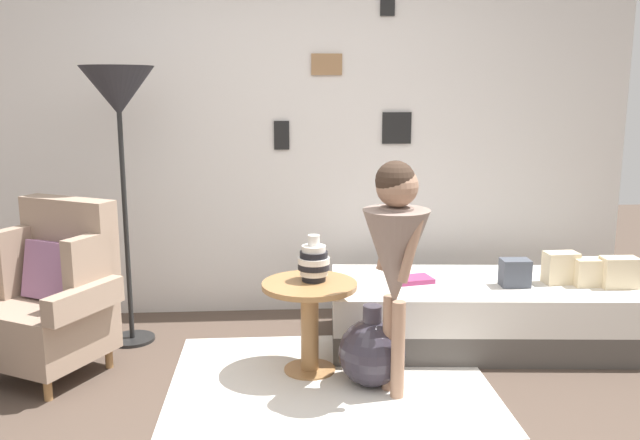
{
  "coord_description": "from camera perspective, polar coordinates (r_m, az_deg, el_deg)",
  "views": [
    {
      "loc": [
        -0.1,
        -2.69,
        1.58
      ],
      "look_at": [
        0.15,
        0.95,
        0.85
      ],
      "focal_mm": 37.12,
      "sensor_mm": 36.0,
      "label": 1
    }
  ],
  "objects": [
    {
      "name": "gallery_wall",
      "position": [
        4.65,
        -2.7,
        7.86
      ],
      "size": [
        4.8,
        0.12,
        2.6
      ],
      "color": "silver",
      "rests_on": "ground"
    },
    {
      "name": "rug",
      "position": [
        3.71,
        0.83,
        -13.76
      ],
      "size": [
        1.72,
        1.35,
        0.01
      ],
      "primitive_type": "cube",
      "color": "silver",
      "rests_on": "ground"
    },
    {
      "name": "armchair",
      "position": [
        4.0,
        -22.11,
        -6.13
      ],
      "size": [
        0.9,
        0.82,
        0.97
      ],
      "color": "#9E7042",
      "rests_on": "ground"
    },
    {
      "name": "daybed",
      "position": [
        4.3,
        13.99,
        -7.75
      ],
      "size": [
        1.96,
        0.95,
        0.4
      ],
      "color": "#4C4742",
      "rests_on": "ground"
    },
    {
      "name": "pillow_head",
      "position": [
        4.37,
        24.39,
        -4.13
      ],
      "size": [
        0.21,
        0.13,
        0.19
      ],
      "primitive_type": "cube",
      "rotation": [
        0.0,
        0.0,
        -0.03
      ],
      "color": "beige",
      "rests_on": "daybed"
    },
    {
      "name": "pillow_mid",
      "position": [
        4.34,
        22.32,
        -4.17
      ],
      "size": [
        0.21,
        0.12,
        0.17
      ],
      "primitive_type": "cube",
      "rotation": [
        0.0,
        0.0,
        -0.02
      ],
      "color": "beige",
      "rests_on": "daybed"
    },
    {
      "name": "pillow_back",
      "position": [
        4.33,
        20.03,
        -3.88
      ],
      "size": [
        0.2,
        0.13,
        0.19
      ],
      "primitive_type": "cube",
      "rotation": [
        0.0,
        0.0,
        0.05
      ],
      "color": "beige",
      "rests_on": "daybed"
    },
    {
      "name": "pillow_extra",
      "position": [
        4.18,
        16.46,
        -4.38
      ],
      "size": [
        0.17,
        0.12,
        0.17
      ],
      "primitive_type": "cube",
      "rotation": [
        0.0,
        0.0,
        -0.03
      ],
      "color": "#474C56",
      "rests_on": "daybed"
    },
    {
      "name": "side_table",
      "position": [
        3.71,
        -0.9,
        -7.68
      ],
      "size": [
        0.53,
        0.53,
        0.52
      ],
      "color": "#9E7042",
      "rests_on": "ground"
    },
    {
      "name": "vase_striped",
      "position": [
        3.67,
        -0.54,
        -3.64
      ],
      "size": [
        0.18,
        0.18,
        0.26
      ],
      "color": "black",
      "rests_on": "side_table"
    },
    {
      "name": "floor_lamp",
      "position": [
        4.16,
        -16.98,
        9.77
      ],
      "size": [
        0.44,
        0.44,
        1.71
      ],
      "color": "black",
      "rests_on": "ground"
    },
    {
      "name": "person_child",
      "position": [
        3.34,
        6.54,
        -2.29
      ],
      "size": [
        0.34,
        0.34,
        1.23
      ],
      "color": "#A37A60",
      "rests_on": "ground"
    },
    {
      "name": "book_on_daybed",
      "position": [
        4.15,
        8.09,
        -5.11
      ],
      "size": [
        0.25,
        0.2,
        0.03
      ],
      "primitive_type": "cube",
      "rotation": [
        0.0,
        0.0,
        0.21
      ],
      "color": "#9B3564",
      "rests_on": "daybed"
    },
    {
      "name": "demijohn_near",
      "position": [
        3.63,
        4.49,
        -11.29
      ],
      "size": [
        0.36,
        0.36,
        0.45
      ],
      "color": "#332D38",
      "rests_on": "ground"
    }
  ]
}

